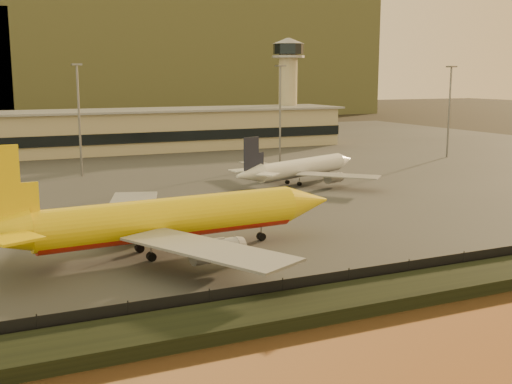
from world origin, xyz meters
TOP-DOWN VIEW (x-y plane):
  - ground at (0.00, 0.00)m, footprint 900.00×900.00m
  - embankment at (0.00, -17.00)m, footprint 320.00×7.00m
  - tarmac at (0.00, 95.00)m, footprint 320.00×220.00m
  - perimeter_fence at (0.00, -13.00)m, footprint 300.00×0.05m
  - terminal_building at (-14.52, 125.55)m, footprint 202.00×25.00m
  - control_tower at (70.00, 131.00)m, footprint 11.20×11.20m
  - apron_light_masts at (15.00, 75.00)m, footprint 152.20×12.20m
  - dhl_cargo_jet at (-11.79, 8.95)m, footprint 50.61×49.48m
  - white_narrowbody_jet at (30.37, 49.86)m, footprint 36.66×34.61m
  - gse_vehicle_yellow at (18.59, 29.97)m, footprint 4.34×2.02m
  - gse_vehicle_white at (-18.82, 33.96)m, footprint 4.22×2.73m

SIDE VIEW (x-z plane):
  - ground at x=0.00m, z-range 0.00..0.00m
  - tarmac at x=0.00m, z-range 0.00..0.20m
  - embankment at x=0.00m, z-range 0.00..1.40m
  - gse_vehicle_white at x=-18.82m, z-range 0.20..1.95m
  - gse_vehicle_yellow at x=18.59m, z-range 0.20..2.14m
  - perimeter_fence at x=0.00m, z-range 0.20..2.40m
  - white_narrowbody_jet at x=30.37m, z-range -2.02..8.99m
  - dhl_cargo_jet at x=-11.79m, z-range -2.84..12.27m
  - terminal_building at x=-14.52m, z-range -0.05..12.55m
  - apron_light_masts at x=15.00m, z-range 3.00..28.40m
  - control_tower at x=70.00m, z-range 3.91..39.41m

